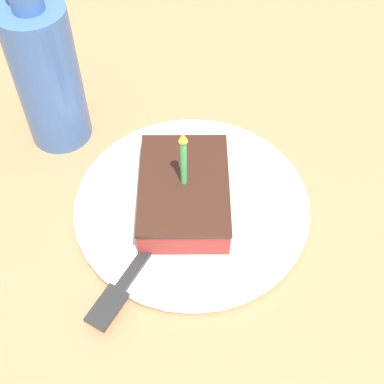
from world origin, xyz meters
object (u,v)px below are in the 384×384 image
(fork, at_px, (141,260))
(bottle, at_px, (46,72))
(plate, at_px, (192,205))
(cake_slice, at_px, (184,192))

(fork, height_order, bottle, bottle)
(plate, bearing_deg, fork, 54.92)
(plate, xyz_separation_m, cake_slice, (0.01, 0.00, 0.03))
(plate, bearing_deg, cake_slice, 4.22)
(cake_slice, bearing_deg, plate, -175.78)
(cake_slice, bearing_deg, bottle, -38.01)
(fork, distance_m, bottle, 0.24)
(fork, bearing_deg, bottle, -60.37)
(plate, distance_m, fork, 0.09)
(cake_slice, xyz_separation_m, fork, (0.04, 0.08, -0.02))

